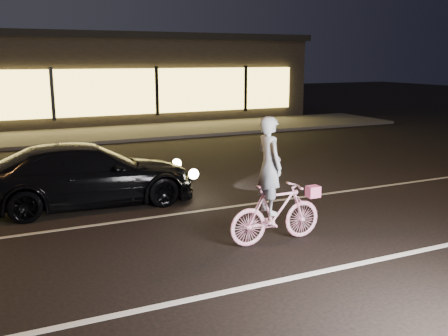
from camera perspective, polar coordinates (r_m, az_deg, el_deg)
name	(u,v)px	position (r m, az deg, el deg)	size (l,w,h in m)	color
ground	(167,257)	(8.03, -6.56, -10.02)	(90.00, 90.00, 0.00)	black
lane_stripe_near	(203,297)	(6.74, -2.40, -14.49)	(60.00, 0.12, 0.01)	silver
lane_stripe_far	(134,220)	(9.83, -10.26, -5.85)	(60.00, 0.10, 0.01)	gray
sidewalk	(61,137)	(20.42, -18.17, 3.39)	(30.00, 4.00, 0.12)	#383533
storefront	(42,77)	(26.15, -20.10, 9.72)	(25.40, 8.42, 4.20)	black
cyclist	(274,199)	(8.37, 5.76, -3.52)	(1.71, 0.59, 2.15)	#DF3777
sedan	(88,175)	(10.90, -15.30, -0.74)	(4.57, 1.97, 1.31)	black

